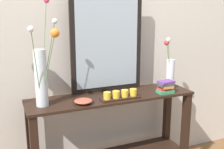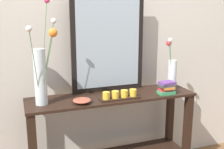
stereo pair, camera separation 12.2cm
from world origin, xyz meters
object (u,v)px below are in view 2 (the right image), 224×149
mirror_leaning (108,43)px  candle_tray (120,95)px  tall_vase_left (41,71)px  book_stack (167,88)px  console_table (112,131)px  vase_right (172,72)px  decorative_bowl (82,100)px

mirror_leaning → candle_tray: mirror_leaning is taller
tall_vase_left → candle_tray: 0.62m
candle_tray → book_stack: size_ratio=2.24×
console_table → vase_right: size_ratio=3.01×
console_table → book_stack: size_ratio=9.57×
console_table → decorative_bowl: 0.44m
mirror_leaning → decorative_bowl: bearing=-139.4°
mirror_leaning → vase_right: (0.52, -0.16, -0.25)m
tall_vase_left → candle_tray: (0.57, -0.07, -0.22)m
vase_right → candle_tray: (-0.51, -0.09, -0.13)m
candle_tray → decorative_bowl: candle_tray is taller
candle_tray → book_stack: (0.41, -0.01, 0.02)m
console_table → book_stack: (0.44, -0.11, 0.36)m
mirror_leaning → candle_tray: bearing=-87.9°
mirror_leaning → decorative_bowl: mirror_leaning is taller
candle_tray → decorative_bowl: (-0.30, -0.00, -0.01)m
mirror_leaning → decorative_bowl: (-0.29, -0.25, -0.39)m
console_table → candle_tray: 0.35m
tall_vase_left → candle_tray: bearing=-7.3°
decorative_bowl → console_table: bearing=20.3°
mirror_leaning → vase_right: mirror_leaning is taller
tall_vase_left → book_stack: size_ratio=5.37×
console_table → mirror_leaning: bearing=82.8°
candle_tray → tall_vase_left: bearing=172.7°
tall_vase_left → console_table: bearing=2.9°
vase_right → book_stack: size_ratio=3.18×
decorative_bowl → mirror_leaning: bearing=40.6°
tall_vase_left → book_stack: (0.98, -0.08, -0.20)m
vase_right → decorative_bowl: bearing=-173.7°
console_table → tall_vase_left: tall_vase_left is taller
tall_vase_left → book_stack: tall_vase_left is taller
mirror_leaning → tall_vase_left: bearing=-162.7°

